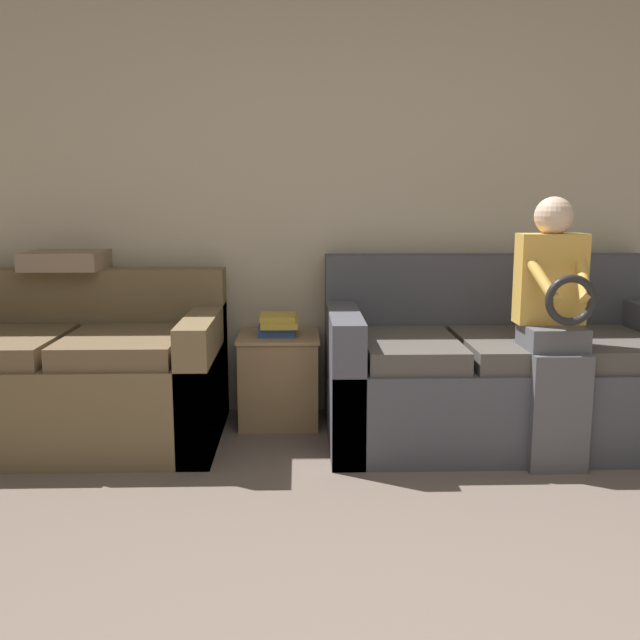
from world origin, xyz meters
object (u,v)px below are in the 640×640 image
at_px(child_left_seated, 555,320).
at_px(book_stack, 278,324).
at_px(couch_side, 73,378).
at_px(couch_main, 499,374).
at_px(throw_pillow, 67,260).
at_px(side_shelf, 279,377).

height_order(child_left_seated, book_stack, child_left_seated).
distance_m(couch_side, book_stack, 1.13).
relative_size(couch_main, throw_pillow, 4.41).
height_order(couch_side, child_left_seated, child_left_seated).
xyz_separation_m(couch_side, child_left_seated, (2.40, -0.41, 0.37)).
distance_m(child_left_seated, throw_pillow, 2.62).
height_order(child_left_seated, side_shelf, child_left_seated).
distance_m(side_shelf, book_stack, 0.30).
bearing_deg(couch_side, book_stack, 13.41).
xyz_separation_m(book_stack, throw_pillow, (-1.18, 0.08, 0.36)).
relative_size(couch_main, couch_side, 1.20).
xyz_separation_m(couch_main, couch_side, (-2.27, -0.01, -0.01)).
relative_size(book_stack, throw_pillow, 0.65).
xyz_separation_m(couch_side, side_shelf, (1.08, 0.25, -0.07)).
distance_m(couch_main, child_left_seated, 0.57).
xyz_separation_m(couch_main, child_left_seated, (0.13, -0.42, 0.37)).
xyz_separation_m(child_left_seated, throw_pillow, (-2.50, 0.74, 0.22)).
distance_m(couch_main, book_stack, 1.24).
xyz_separation_m(couch_side, book_stack, (1.07, 0.26, 0.24)).
relative_size(child_left_seated, book_stack, 4.68).
bearing_deg(child_left_seated, throw_pillow, 163.54).
bearing_deg(couch_main, child_left_seated, -72.43).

